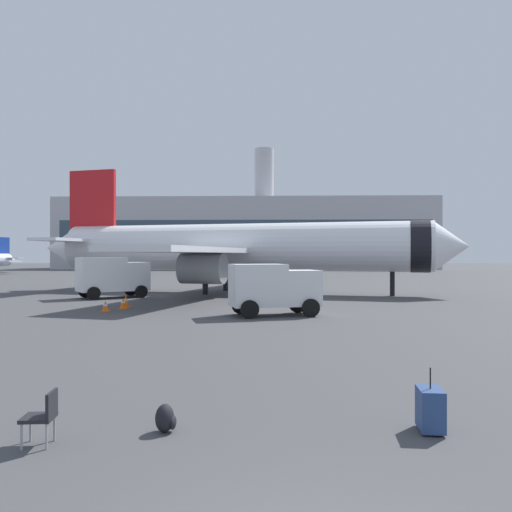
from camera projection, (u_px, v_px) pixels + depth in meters
airplane_at_gate at (236, 248)px, 43.02m from camera, size 35.40×32.22×10.50m
service_truck at (112, 275)px, 37.94m from camera, size 5.21×4.50×2.90m
cargo_van at (273, 287)px, 26.74m from camera, size 4.77×3.30×2.60m
safety_cone_near at (105, 306)px, 28.57m from camera, size 0.44×0.44×0.60m
safety_cone_mid at (126, 301)px, 30.66m from camera, size 0.44×0.44×0.80m
safety_cone_far at (123, 303)px, 30.10m from camera, size 0.44×0.44×0.66m
rolling_suitcase at (430, 409)px, 9.13m from camera, size 0.45×0.67×1.10m
traveller_backpack at (166, 419)px, 9.11m from camera, size 0.36×0.40×0.48m
gate_chair at (43, 414)px, 8.47m from camera, size 0.52×0.52×0.86m
terminal_building at (246, 234)px, 123.35m from camera, size 83.96×20.01×27.76m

